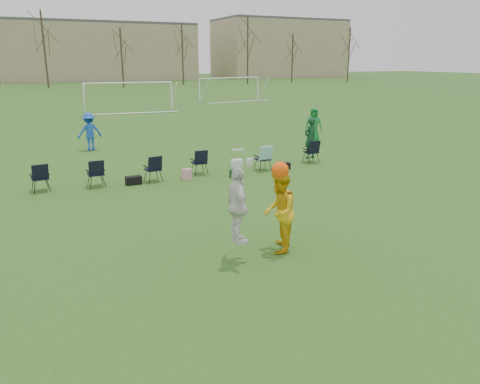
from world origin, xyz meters
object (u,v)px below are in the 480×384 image
fielder_blue (89,132)px  goal_right (230,82)px  center_contest (265,209)px  goal_mid (129,88)px  fielder_green_far (314,125)px

fielder_blue → goal_right: bearing=-136.4°
center_contest → goal_mid: (3.88, 31.72, 0.83)m
center_contest → goal_right: bearing=67.2°
fielder_green_far → center_contest: (-9.42, -12.15, 0.17)m
goal_mid → goal_right: 13.42m
fielder_blue → fielder_green_far: (11.17, -2.74, 0.01)m
fielder_green_far → goal_mid: goal_mid is taller
fielder_green_far → goal_mid: 20.36m
fielder_green_far → goal_right: 26.39m
fielder_blue → goal_right: 28.86m
goal_mid → goal_right: (12.00, 6.00, 0.00)m
fielder_blue → fielder_green_far: bearing=157.5°
fielder_green_far → center_contest: 15.38m
fielder_blue → fielder_green_far: fielder_green_far is taller
fielder_green_far → goal_right: size_ratio=0.25×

